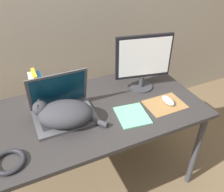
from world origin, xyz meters
TOP-DOWN VIEW (x-y plane):
  - desk at (0.00, 0.37)m, footprint 1.35×0.73m
  - laptop at (-0.22, 0.39)m, footprint 0.36×0.28m
  - cat at (-0.23, 0.32)m, footprint 0.40×0.31m
  - external_monitor at (0.38, 0.47)m, footprint 0.39×0.16m
  - mousepad at (0.42, 0.23)m, footprint 0.25×0.19m
  - computer_mouse at (0.45, 0.23)m, footprint 0.06×0.11m
  - book_row at (-0.32, 0.63)m, footprint 0.09×0.14m
  - cable_coil at (-0.56, 0.14)m, footprint 0.16×0.16m
  - notepad at (0.17, 0.21)m, footprint 0.21×0.23m
  - webcam at (-0.08, 0.67)m, footprint 0.05×0.05m

SIDE VIEW (x-z plane):
  - desk at x=0.00m, z-range 0.29..1.00m
  - mousepad at x=0.42m, z-range 0.72..0.72m
  - notepad at x=0.17m, z-range 0.72..0.73m
  - cable_coil at x=-0.56m, z-range 0.72..0.74m
  - computer_mouse at x=0.45m, z-range 0.72..0.75m
  - webcam at x=-0.08m, z-range 0.73..0.80m
  - laptop at x=-0.22m, z-range 0.63..0.91m
  - cat at x=-0.23m, z-range 0.72..0.86m
  - book_row at x=-0.32m, z-range 0.71..0.92m
  - external_monitor at x=0.38m, z-range 0.73..1.13m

